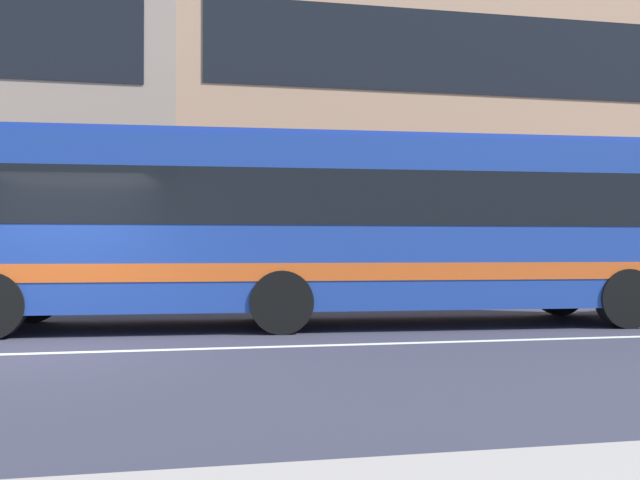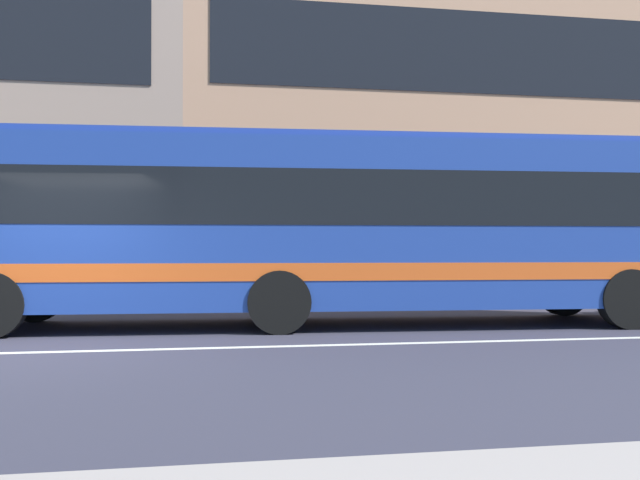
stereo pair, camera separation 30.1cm
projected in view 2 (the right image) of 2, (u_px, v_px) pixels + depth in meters
ground_plane at (30, 353)px, 9.03m from camera, size 160.00×160.00×0.00m
lane_centre_line at (30, 352)px, 9.03m from camera, size 60.00×0.16×0.01m
apartment_block_right at (450, 111)px, 26.00m from camera, size 19.29×8.32×12.83m
transit_bus at (318, 223)px, 12.26m from camera, size 12.26×3.22×3.25m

